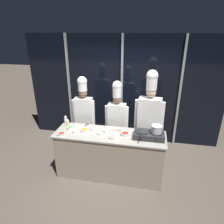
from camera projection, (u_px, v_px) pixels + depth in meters
ground_plane at (110, 173)px, 4.16m from camera, size 24.00×24.00×0.00m
window_wall_back at (122, 90)px, 5.04m from camera, size 4.93×0.09×2.70m
demo_counter at (110, 154)px, 3.98m from camera, size 2.12×0.66×0.93m
portable_stove at (149, 135)px, 3.64m from camera, size 0.55×0.33×0.12m
frying_pan at (142, 130)px, 3.63m from camera, size 0.24×0.41×0.04m
stock_pot at (157, 129)px, 3.57m from camera, size 0.23×0.20×0.14m
squeeze_bottle_clear at (66, 120)px, 4.18m from camera, size 0.06×0.06×0.19m
squeeze_bottle_oil at (68, 123)px, 4.06m from camera, size 0.06×0.06×0.17m
prep_bowl_ginger at (107, 131)px, 3.86m from camera, size 0.15×0.15×0.05m
prep_bowl_scallions at (70, 128)px, 3.97m from camera, size 0.12×0.12×0.05m
prep_bowl_bean_sprouts at (75, 131)px, 3.85m from camera, size 0.11×0.11×0.04m
prep_bowl_onion at (94, 128)px, 3.97m from camera, size 0.16×0.16×0.04m
prep_bowl_soy_glaze at (87, 125)px, 4.10m from camera, size 0.10×0.10×0.04m
prep_bowl_mushrooms at (113, 137)px, 3.64m from camera, size 0.13×0.13×0.04m
prep_bowl_chili_flakes at (61, 134)px, 3.75m from camera, size 0.14×0.14×0.05m
prep_bowl_shrimp at (101, 133)px, 3.77m from camera, size 0.10×0.10×0.04m
prep_bowl_carrots at (85, 130)px, 3.90m from camera, size 0.17×0.17×0.04m
prep_bowl_bell_pepper at (125, 134)px, 3.74m from camera, size 0.16×0.16×0.05m
serving_spoon_solid at (119, 130)px, 3.93m from camera, size 0.22×0.07×0.02m
chef_head at (84, 110)px, 4.43m from camera, size 0.51×0.22×1.87m
chef_sous at (117, 116)px, 4.30m from camera, size 0.51×0.21×1.82m
chef_line at (149, 113)px, 4.10m from camera, size 0.60×0.28×2.07m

